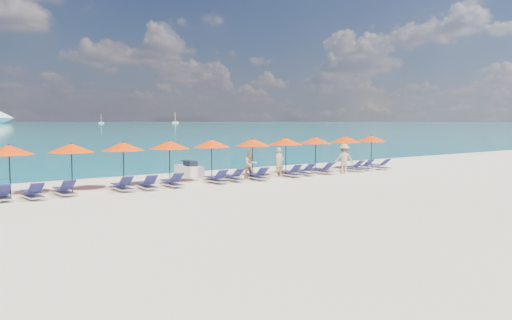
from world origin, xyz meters
TOP-DOWN VIEW (x-y plane):
  - ground at (0.00, 0.00)m, footprint 1400.00×1400.00m
  - sailboat_near at (155.50, 494.97)m, footprint 5.22×1.74m
  - sailboat_far at (232.88, 480.62)m, footprint 6.79×2.26m
  - jetski at (-1.23, 8.15)m, footprint 1.07×2.47m
  - beachgoer_a at (2.70, 4.43)m, footprint 0.67×0.48m
  - beachgoer_b at (0.70, 4.52)m, footprint 0.86×0.58m
  - beachgoer_c at (6.93, 3.39)m, footprint 1.30×1.12m
  - umbrella_0 at (-11.43, 5.27)m, footprint 2.10×2.10m
  - umbrella_1 at (-8.84, 5.22)m, footprint 2.10×2.10m
  - umbrella_2 at (-6.41, 5.13)m, footprint 2.10×2.10m
  - umbrella_3 at (-3.85, 5.34)m, footprint 2.10×2.10m
  - umbrella_4 at (-1.36, 5.28)m, footprint 2.10×2.10m
  - umbrella_5 at (1.30, 5.15)m, footprint 2.10×2.10m
  - umbrella_6 at (3.83, 5.23)m, footprint 2.10×2.10m
  - umbrella_7 at (6.23, 5.19)m, footprint 2.10×2.10m
  - umbrella_8 at (8.95, 5.21)m, footprint 2.10×2.10m
  - umbrella_9 at (11.48, 5.21)m, footprint 2.10×2.10m
  - lounger_0 at (-11.94, 4.20)m, footprint 0.72×1.73m
  - lounger_1 at (-10.82, 3.91)m, footprint 0.75×1.74m
  - lounger_2 at (-9.48, 4.16)m, footprint 0.71×1.73m
  - lounger_3 at (-6.91, 4.05)m, footprint 0.62×1.70m
  - lounger_4 at (-5.75, 3.87)m, footprint 0.77×1.75m
  - lounger_5 at (-4.38, 3.99)m, footprint 0.64×1.71m
  - lounger_6 at (-1.85, 3.99)m, footprint 0.63×1.70m
  - lounger_7 at (-0.71, 4.16)m, footprint 0.71×1.73m
  - lounger_8 at (0.74, 3.89)m, footprint 0.76×1.75m
  - lounger_9 at (3.21, 4.05)m, footprint 0.67×1.72m
  - lounger_10 at (4.37, 4.16)m, footprint 0.70×1.73m
  - lounger_11 at (5.87, 4.15)m, footprint 0.63×1.70m
  - lounger_12 at (8.41, 4.09)m, footprint 0.77×1.75m
  - lounger_13 at (9.44, 4.17)m, footprint 0.63×1.71m
  - lounger_14 at (10.81, 3.95)m, footprint 0.73×1.74m

SIDE VIEW (x-z plane):
  - ground at x=0.00m, z-range 0.00..0.00m
  - lounger_0 at x=-11.94m, z-range -0.09..0.56m
  - lounger_1 at x=-10.82m, z-range -0.09..0.56m
  - lounger_2 at x=-9.48m, z-range -0.09..0.56m
  - lounger_3 at x=-6.91m, z-range -0.09..0.56m
  - lounger_4 at x=-5.75m, z-range -0.09..0.56m
  - lounger_5 at x=-4.38m, z-range -0.09..0.56m
  - lounger_6 at x=-1.85m, z-range -0.09..0.56m
  - lounger_7 at x=-0.71m, z-range -0.09..0.56m
  - lounger_8 at x=0.74m, z-range -0.09..0.56m
  - lounger_9 at x=3.21m, z-range -0.09..0.56m
  - lounger_10 at x=4.37m, z-range -0.09..0.56m
  - lounger_11 at x=5.87m, z-range -0.09..0.56m
  - lounger_12 at x=8.41m, z-range -0.09..0.56m
  - lounger_13 at x=9.44m, z-range -0.09..0.56m
  - lounger_14 at x=10.81m, z-range -0.09..0.56m
  - jetski at x=-1.23m, z-range -0.08..0.78m
  - beachgoer_b at x=0.70m, z-range 0.00..1.65m
  - beachgoer_a at x=2.70m, z-range 0.00..1.71m
  - beachgoer_c at x=6.93m, z-range 0.00..1.85m
  - sailboat_near at x=155.50m, z-range -3.80..5.76m
  - sailboat_far at x=232.88m, z-range -4.95..7.50m
  - umbrella_0 at x=-11.43m, z-range 0.88..3.16m
  - umbrella_1 at x=-8.84m, z-range 0.88..3.16m
  - umbrella_2 at x=-6.41m, z-range 0.88..3.16m
  - umbrella_3 at x=-3.85m, z-range 0.88..3.16m
  - umbrella_4 at x=-1.36m, z-range 0.88..3.16m
  - umbrella_5 at x=1.30m, z-range 0.88..3.16m
  - umbrella_6 at x=3.83m, z-range 0.88..3.16m
  - umbrella_7 at x=6.23m, z-range 0.88..3.16m
  - umbrella_8 at x=8.95m, z-range 0.88..3.16m
  - umbrella_9 at x=11.48m, z-range 0.88..3.16m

